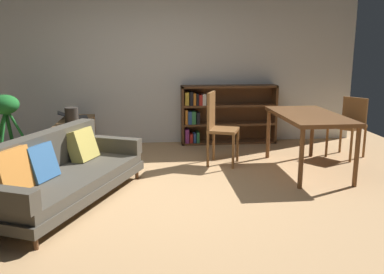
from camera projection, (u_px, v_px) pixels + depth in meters
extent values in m
plane|color=tan|center=(160.00, 198.00, 4.54)|extent=(8.16, 8.16, 0.00)
cube|color=silver|center=(154.00, 62.00, 6.86)|extent=(6.80, 0.10, 2.70)
cylinder|color=#56351E|center=(137.00, 174.00, 5.19)|extent=(0.04, 0.04, 0.12)
cylinder|color=#56351E|center=(36.00, 243.00, 3.40)|extent=(0.04, 0.04, 0.12)
cylinder|color=#56351E|center=(87.00, 169.00, 5.40)|extent=(0.04, 0.04, 0.12)
cube|color=#474238|center=(67.00, 188.00, 4.38)|extent=(1.59, 2.24, 0.10)
cube|color=#474238|center=(66.00, 179.00, 4.35)|extent=(1.53, 2.15, 0.10)
cube|color=#474238|center=(38.00, 153.00, 4.40)|extent=(0.97, 1.90, 0.40)
cube|color=#474238|center=(111.00, 145.00, 5.23)|extent=(0.78, 0.45, 0.19)
cube|color=orange|center=(12.00, 171.00, 3.82)|extent=(0.35, 0.46, 0.43)
cube|color=#336093|center=(39.00, 163.00, 4.16)|extent=(0.37, 0.43, 0.39)
cube|color=tan|center=(82.00, 145.00, 4.89)|extent=(0.38, 0.44, 0.40)
cube|color=olive|center=(81.00, 131.00, 6.66)|extent=(0.44, 0.04, 0.55)
cube|color=olive|center=(69.00, 147.00, 5.66)|extent=(0.44, 0.04, 0.55)
cube|color=olive|center=(76.00, 140.00, 6.16)|extent=(0.44, 1.04, 0.04)
cube|color=olive|center=(75.00, 122.00, 6.10)|extent=(0.44, 1.08, 0.04)
cube|color=olive|center=(77.00, 155.00, 6.22)|extent=(0.44, 1.04, 0.04)
cube|color=#333338|center=(80.00, 117.00, 6.33)|extent=(0.28, 0.35, 0.02)
cube|color=black|center=(65.00, 115.00, 6.26)|extent=(0.26, 0.33, 0.09)
cylinder|color=#2D2823|center=(72.00, 115.00, 5.85)|extent=(0.18, 0.18, 0.22)
cylinder|color=slate|center=(71.00, 112.00, 5.84)|extent=(0.10, 0.10, 0.01)
cylinder|color=brown|center=(9.00, 153.00, 5.92)|extent=(0.27, 0.27, 0.25)
cylinder|color=#1E6B28|center=(16.00, 125.00, 5.84)|extent=(0.30, 0.05, 0.57)
cylinder|color=#1E6B28|center=(9.00, 125.00, 5.91)|extent=(0.06, 0.21, 0.55)
cylinder|color=#1E6B28|center=(1.00, 129.00, 5.84)|extent=(0.21, 0.05, 0.46)
cylinder|color=#1E6B28|center=(3.00, 130.00, 5.76)|extent=(0.08, 0.22, 0.47)
ellipsoid|color=#1E6B28|center=(4.00, 105.00, 5.77)|extent=(0.39, 0.39, 0.27)
cylinder|color=brown|center=(268.00, 134.00, 6.09)|extent=(0.06, 0.06, 0.71)
cylinder|color=brown|center=(301.00, 159.00, 4.78)|extent=(0.06, 0.06, 0.71)
cylinder|color=brown|center=(312.00, 133.00, 6.15)|extent=(0.06, 0.06, 0.71)
cylinder|color=brown|center=(357.00, 157.00, 4.84)|extent=(0.06, 0.06, 0.71)
cube|color=brown|center=(309.00, 116.00, 5.38)|extent=(0.76, 1.45, 0.05)
cylinder|color=brown|center=(351.00, 147.00, 5.88)|extent=(0.04, 0.04, 0.45)
cylinder|color=brown|center=(327.00, 142.00, 6.16)|extent=(0.04, 0.04, 0.45)
cylinder|color=brown|center=(364.00, 142.00, 6.14)|extent=(0.04, 0.04, 0.45)
cylinder|color=brown|center=(341.00, 138.00, 6.42)|extent=(0.04, 0.04, 0.45)
cube|color=brown|center=(347.00, 126.00, 6.10)|extent=(0.59, 0.59, 0.04)
cube|color=brown|center=(355.00, 110.00, 6.18)|extent=(0.25, 0.32, 0.38)
cylinder|color=brown|center=(238.00, 146.00, 5.91)|extent=(0.04, 0.04, 0.46)
cylinder|color=brown|center=(233.00, 152.00, 5.57)|extent=(0.04, 0.04, 0.46)
cylinder|color=brown|center=(214.00, 144.00, 6.00)|extent=(0.04, 0.04, 0.46)
cylinder|color=brown|center=(208.00, 150.00, 5.66)|extent=(0.04, 0.04, 0.46)
cube|color=brown|center=(223.00, 130.00, 5.73)|extent=(0.50, 0.51, 0.04)
cube|color=brown|center=(211.00, 110.00, 5.71)|extent=(0.16, 0.35, 0.50)
cube|color=#56351E|center=(182.00, 115.00, 6.90)|extent=(0.04, 0.29, 0.98)
cube|color=#56351E|center=(274.00, 114.00, 7.05)|extent=(0.04, 0.29, 0.98)
cube|color=#56351E|center=(229.00, 86.00, 6.87)|extent=(1.59, 0.29, 0.04)
cube|color=#56351E|center=(228.00, 142.00, 7.08)|extent=(1.59, 0.29, 0.04)
cube|color=#56351E|center=(227.00, 113.00, 7.10)|extent=(1.56, 0.04, 0.98)
cube|color=#56351E|center=(229.00, 124.00, 7.01)|extent=(1.56, 0.28, 0.04)
cube|color=#56351E|center=(229.00, 105.00, 6.94)|extent=(1.56, 0.28, 0.04)
cube|color=#993884|center=(187.00, 135.00, 6.97)|extent=(0.06, 0.24, 0.23)
cube|color=red|center=(191.00, 138.00, 6.97)|extent=(0.06, 0.20, 0.15)
cube|color=#2D5199|center=(194.00, 137.00, 6.97)|extent=(0.04, 0.18, 0.15)
cube|color=#337F47|center=(197.00, 136.00, 6.99)|extent=(0.04, 0.25, 0.18)
cube|color=orange|center=(186.00, 117.00, 6.89)|extent=(0.04, 0.21, 0.24)
cube|color=#2D5199|center=(189.00, 117.00, 6.89)|extent=(0.06, 0.18, 0.21)
cube|color=#337F47|center=(193.00, 117.00, 6.90)|extent=(0.07, 0.19, 0.21)
cube|color=black|center=(198.00, 118.00, 6.91)|extent=(0.05, 0.22, 0.19)
cube|color=gold|center=(187.00, 99.00, 6.82)|extent=(0.06, 0.19, 0.21)
cube|color=black|center=(191.00, 98.00, 6.84)|extent=(0.05, 0.24, 0.22)
cube|color=orange|center=(194.00, 99.00, 6.84)|extent=(0.04, 0.20, 0.20)
cube|color=black|center=(197.00, 99.00, 6.85)|extent=(0.04, 0.24, 0.19)
cube|color=red|center=(200.00, 100.00, 6.86)|extent=(0.05, 0.24, 0.17)
cube|color=silver|center=(204.00, 99.00, 6.86)|extent=(0.06, 0.24, 0.18)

